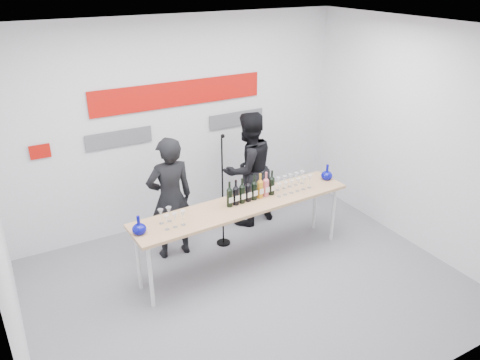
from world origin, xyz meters
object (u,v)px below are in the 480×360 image
(tasting_table, at_px, (244,208))
(mic_stand, at_px, (223,212))
(presenter_right, at_px, (248,169))
(presenter_left, at_px, (170,199))

(tasting_table, bearing_deg, mic_stand, 90.00)
(presenter_right, bearing_deg, tasting_table, 49.31)
(presenter_left, distance_m, presenter_right, 1.36)
(tasting_table, bearing_deg, presenter_left, 136.08)
(tasting_table, distance_m, mic_stand, 0.61)
(tasting_table, bearing_deg, presenter_right, 54.34)
(presenter_left, relative_size, presenter_right, 0.97)
(mic_stand, bearing_deg, tasting_table, -74.56)
(presenter_left, bearing_deg, mic_stand, 173.12)
(presenter_left, height_order, mic_stand, presenter_left)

